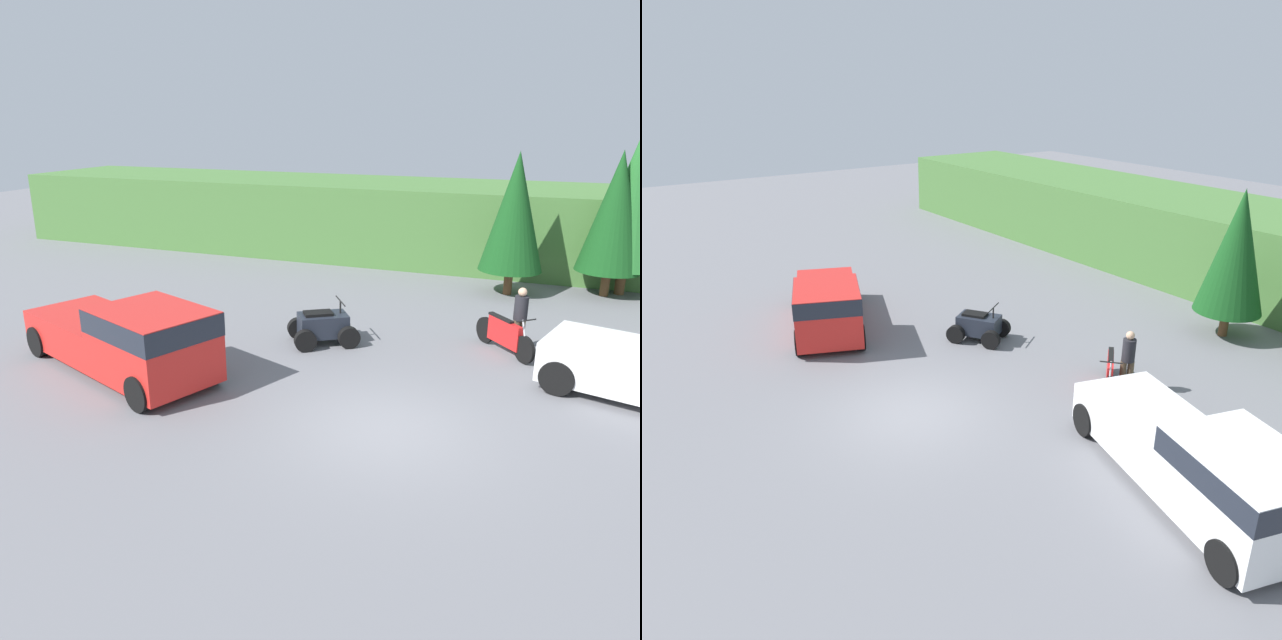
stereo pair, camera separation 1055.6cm
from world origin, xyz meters
TOP-DOWN VIEW (x-y plane):
  - ground_plane at (0.00, 0.00)m, footprint 80.00×80.00m
  - hillside_backdrop at (0.00, 16.00)m, footprint 44.00×6.00m
  - tree_left at (1.29, 11.13)m, footprint 2.15×2.15m
  - tree_mid_left at (4.45, 12.16)m, footprint 2.17×2.17m
  - tree_mid_right at (4.95, 12.58)m, footprint 2.43×2.43m
  - pickup_truck_red at (-6.43, 0.40)m, footprint 6.14×3.98m
  - dirt_bike at (1.76, 5.27)m, footprint 1.68×1.80m
  - quad_atv at (-2.96, 4.17)m, footprint 2.20×2.06m
  - rider_person at (2.09, 5.58)m, footprint 0.50×0.50m

SIDE VIEW (x-z plane):
  - ground_plane at x=0.00m, z-range 0.00..0.00m
  - quad_atv at x=-2.96m, z-range -0.13..1.07m
  - dirt_bike at x=1.76m, z-range -0.09..1.05m
  - rider_person at x=2.09m, z-range 0.07..1.80m
  - pickup_truck_red at x=-6.43m, z-range 0.05..1.92m
  - hillside_backdrop at x=0.00m, z-range 0.00..3.19m
  - tree_left at x=1.29m, z-range 0.43..5.32m
  - tree_mid_left at x=4.45m, z-range 0.43..5.38m
  - tree_mid_right at x=4.95m, z-range 0.49..6.01m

